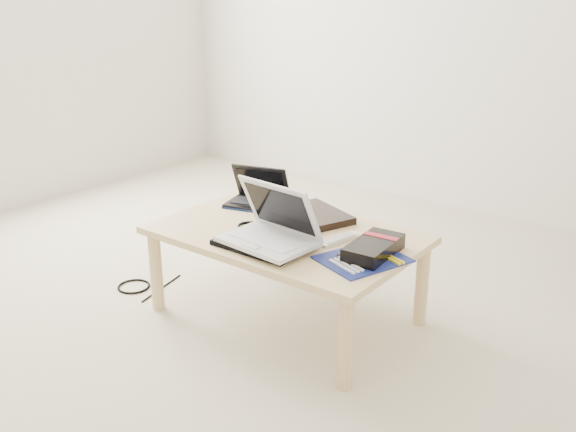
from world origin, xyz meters
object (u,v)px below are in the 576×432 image
Objects in this scene: white_laptop at (272,230)px; gpu_box at (374,248)px; coffee_table at (286,242)px; netbook at (258,197)px.

white_laptop is 0.41m from gpu_box.
coffee_table is 0.21m from white_laptop.
netbook reaches higher than coffee_table.
netbook is at bearing 148.14° from coffee_table.
coffee_table is 3.76× the size of gpu_box.
white_laptop reaches higher than coffee_table.
gpu_box reaches higher than coffee_table.
gpu_box is at bearing 0.53° from coffee_table.
coffee_table is 2.89× the size of white_laptop.
coffee_table is 0.39m from netbook.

